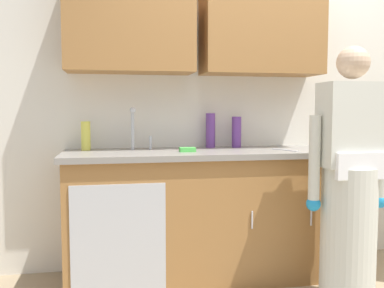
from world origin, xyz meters
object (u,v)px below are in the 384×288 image
at_px(sink, 139,154).
at_px(bottle_dish_liquid, 237,132).
at_px(bottle_cleaner_spray, 86,136).
at_px(sponge, 187,150).
at_px(person_at_sink, 349,197).
at_px(cup_by_sink, 324,145).
at_px(knife_on_counter, 285,150).
at_px(bottle_water_short, 211,130).

xyz_separation_m(sink, bottle_dish_liquid, (0.77, 0.19, 0.13)).
height_order(bottle_cleaner_spray, sponge, bottle_cleaner_spray).
bearing_deg(person_at_sink, cup_by_sink, 83.74).
bearing_deg(person_at_sink, bottle_cleaner_spray, 155.05).
relative_size(knife_on_counter, sponge, 2.18).
bearing_deg(sink, bottle_cleaner_spray, 157.10).
relative_size(bottle_cleaner_spray, bottle_water_short, 0.79).
xyz_separation_m(person_at_sink, bottle_cleaner_spray, (-1.64, 0.76, 0.35)).
distance_m(sink, bottle_water_short, 0.62).
bearing_deg(bottle_cleaner_spray, knife_on_counter, -10.73).
distance_m(bottle_cleaner_spray, bottle_dish_liquid, 1.14).
xyz_separation_m(bottle_dish_liquid, cup_by_sink, (0.54, -0.37, -0.08)).
bearing_deg(bottle_dish_liquid, bottle_water_short, 172.93).
bearing_deg(knife_on_counter, bottle_cleaner_spray, 56.07).
bearing_deg(bottle_cleaner_spray, cup_by_sink, -11.48).
bearing_deg(bottle_dish_liquid, sponge, -147.81).
height_order(sink, sponge, sink).
xyz_separation_m(bottle_dish_liquid, sponge, (-0.44, -0.28, -0.10)).
bearing_deg(knife_on_counter, bottle_water_short, 32.48).
bearing_deg(sponge, knife_on_counter, -1.96).
relative_size(sink, bottle_water_short, 1.88).
distance_m(knife_on_counter, sponge, 0.71).
xyz_separation_m(sink, sponge, (0.33, -0.09, 0.03)).
bearing_deg(cup_by_sink, person_at_sink, -96.26).
bearing_deg(knife_on_counter, sponge, 64.83).
distance_m(person_at_sink, bottle_cleaner_spray, 1.84).
xyz_separation_m(person_at_sink, bottle_water_short, (-0.70, 0.82, 0.38)).
bearing_deg(sponge, bottle_cleaner_spray, 160.87).
distance_m(sink, person_at_sink, 1.42).
bearing_deg(bottle_water_short, knife_on_counter, -34.31).
height_order(bottle_cleaner_spray, bottle_dish_liquid, bottle_dish_liquid).
height_order(bottle_dish_liquid, cup_by_sink, bottle_dish_liquid).
xyz_separation_m(person_at_sink, sponge, (-0.93, 0.52, 0.26)).
xyz_separation_m(bottle_cleaner_spray, knife_on_counter, (1.42, -0.27, -0.10)).
relative_size(person_at_sink, bottle_dish_liquid, 6.75).
xyz_separation_m(sink, bottle_cleaner_spray, (-0.37, 0.16, 0.12)).
bearing_deg(sponge, person_at_sink, -29.01).
bearing_deg(bottle_dish_liquid, bottle_cleaner_spray, -178.38).
bearing_deg(sink, bottle_dish_liquid, 13.94).
bearing_deg(sink, cup_by_sink, -7.99).
bearing_deg(bottle_dish_liquid, sink, -166.06).
xyz_separation_m(bottle_cleaner_spray, cup_by_sink, (1.68, -0.34, -0.06)).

